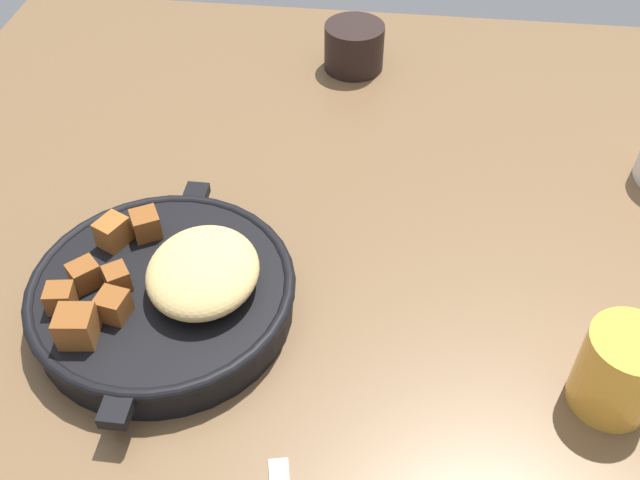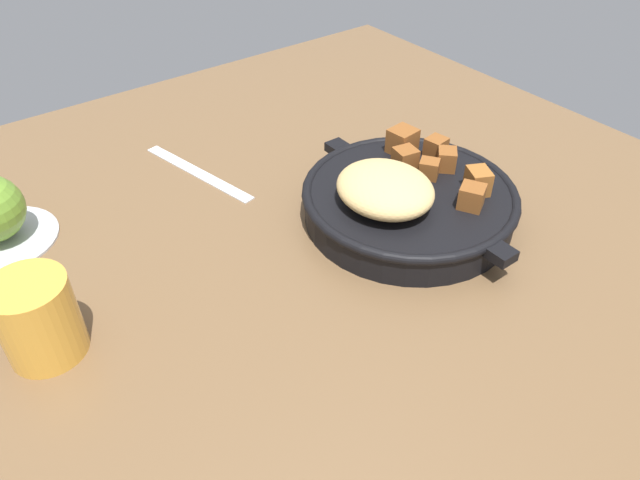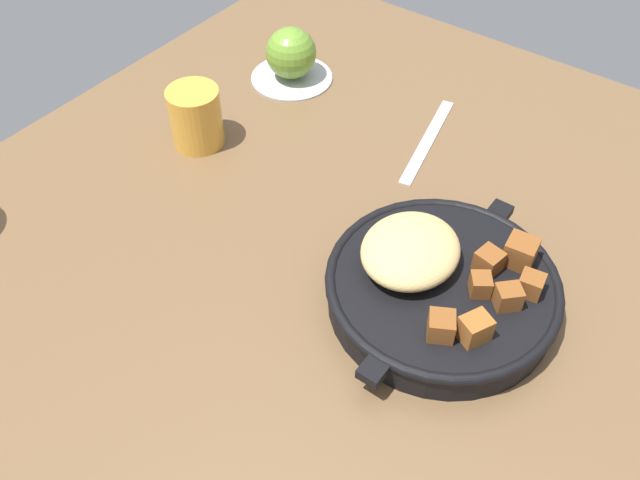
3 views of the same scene
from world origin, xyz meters
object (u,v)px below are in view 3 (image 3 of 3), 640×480
Objects in this scene: cast_iron_skillet at (439,284)px; red_apple at (291,53)px; juice_glass_amber at (196,117)px; butter_knife at (428,140)px.

cast_iron_skillet is 3.88× the size of red_apple.
juice_glass_amber reaches higher than cast_iron_skillet.
red_apple is 0.39× the size of butter_knife.
butter_knife is 31.70cm from juice_glass_amber.
red_apple is (24.71, 39.42, 1.48)cm from cast_iron_skillet.
juice_glass_amber is at bearing 177.81° from red_apple.
juice_glass_amber is (-19.67, 0.75, -0.30)cm from red_apple.
red_apple is 24.90cm from butter_knife.
juice_glass_amber is (-18.73, 25.28, 3.91)cm from butter_knife.
cast_iron_skillet is 1.50× the size of butter_knife.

